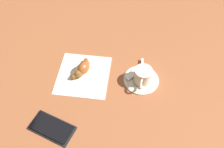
{
  "coord_description": "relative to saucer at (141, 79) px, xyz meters",
  "views": [
    {
      "loc": [
        0.07,
        -0.48,
        0.67
      ],
      "look_at": [
        0.0,
        -0.01,
        0.02
      ],
      "focal_mm": 37.0,
      "sensor_mm": 36.0,
      "label": 1
    }
  ],
  "objects": [
    {
      "name": "cell_phone",
      "position": [
        -0.26,
        -0.22,
        0.0
      ],
      "size": [
        0.15,
        0.11,
        0.01
      ],
      "color": "black",
      "rests_on": "ground"
    },
    {
      "name": "sugar_packet",
      "position": [
        -0.03,
        0.02,
        0.01
      ],
      "size": [
        0.06,
        0.06,
        0.01
      ],
      "primitive_type": "cube",
      "rotation": [
        0.0,
        0.0,
        10.33
      ],
      "color": "white",
      "rests_on": "saucer"
    },
    {
      "name": "napkin",
      "position": [
        -0.21,
        -0.01,
        -0.0
      ],
      "size": [
        0.18,
        0.19,
        0.0
      ],
      "primitive_type": "cube",
      "rotation": [
        0.0,
        0.0,
        0.01
      ],
      "color": "silver",
      "rests_on": "ground"
    },
    {
      "name": "teaspoon",
      "position": [
        0.0,
        0.0,
        0.01
      ],
      "size": [
        0.02,
        0.13,
        0.01
      ],
      "color": "silver",
      "rests_on": "saucer"
    },
    {
      "name": "croissant",
      "position": [
        -0.21,
        0.01,
        0.02
      ],
      "size": [
        0.07,
        0.1,
        0.04
      ],
      "color": "brown",
      "rests_on": "napkin"
    },
    {
      "name": "espresso_cup",
      "position": [
        0.0,
        -0.01,
        0.03
      ],
      "size": [
        0.06,
        0.09,
        0.06
      ],
      "color": "beige",
      "rests_on": "saucer"
    },
    {
      "name": "ground_plane",
      "position": [
        -0.11,
        0.01,
        -0.0
      ],
      "size": [
        1.8,
        1.8,
        0.0
      ],
      "primitive_type": "plane",
      "color": "#9B5633"
    },
    {
      "name": "saucer",
      "position": [
        0.0,
        0.0,
        0.0
      ],
      "size": [
        0.13,
        0.13,
        0.01
      ],
      "primitive_type": "cylinder",
      "color": "beige",
      "rests_on": "ground"
    }
  ]
}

